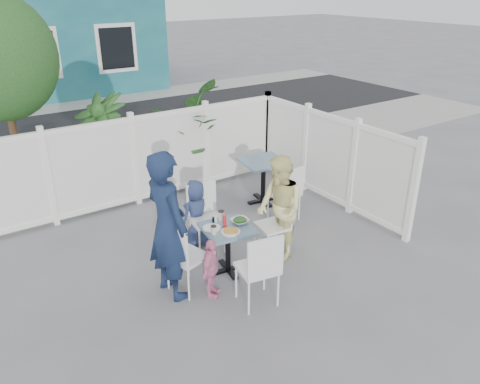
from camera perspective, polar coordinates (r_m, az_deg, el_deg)
ground at (r=6.75m, az=-4.97°, el=-8.87°), size 80.00×80.00×0.00m
near_sidewalk at (r=9.89m, az=-15.91°, el=1.51°), size 24.00×2.60×0.01m
street at (r=13.28m, az=-21.26°, el=6.58°), size 24.00×5.00×0.01m
far_sidewalk at (r=16.23m, az=-24.03°, el=9.15°), size 24.00×1.60×0.01m
fence_back at (r=8.40m, az=-12.68°, el=3.52°), size 5.86×0.08×1.60m
fence_right at (r=8.47m, az=10.70°, el=3.88°), size 0.08×3.66×1.60m
potted_shrub_a at (r=8.88m, az=-16.35°, el=5.38°), size 1.37×1.37×1.89m
potted_shrub_b at (r=9.36m, az=-6.99°, el=7.11°), size 2.13×2.21×1.89m
main_table at (r=6.33m, az=-1.50°, el=-5.57°), size 0.73×0.73×0.68m
spare_table at (r=8.33m, az=2.88°, el=2.69°), size 0.85×0.85×0.79m
chair_left at (r=5.95m, az=-7.07°, el=-7.38°), size 0.54×0.55×0.99m
chair_right at (r=6.77m, az=4.56°, el=-3.33°), size 0.46×0.48×0.95m
chair_back at (r=6.89m, az=-4.33°, el=-2.45°), size 0.52×0.50×1.01m
chair_near at (r=5.65m, az=2.52°, el=-8.90°), size 0.53×0.52×1.02m
chair_spare at (r=7.66m, az=5.88°, el=0.19°), size 0.49×0.47×0.97m
man at (r=5.76m, az=-8.80°, el=-4.11°), size 0.54×0.75×1.93m
woman at (r=6.60m, az=4.86°, el=-2.02°), size 0.73×0.85×1.53m
boy at (r=7.00m, az=-5.40°, el=-2.62°), size 0.59×0.46×1.05m
toddler at (r=5.93m, az=-3.54°, el=-9.30°), size 0.49×0.46×0.81m
plate_main at (r=6.14m, az=-1.16°, el=-4.87°), size 0.26×0.26×0.02m
plate_side at (r=6.24m, az=-3.47°, el=-4.38°), size 0.24×0.24×0.02m
salad_bowl at (r=6.35m, az=-0.01°, el=-3.58°), size 0.24×0.24×0.06m
coffee_cup_a at (r=6.09m, az=-3.23°, el=-4.69°), size 0.07×0.07×0.11m
coffee_cup_b at (r=6.43m, az=-2.30°, el=-2.91°), size 0.08×0.08×0.13m
ketchup_bottle at (r=6.23m, az=-1.90°, el=-3.63°), size 0.05×0.05×0.16m
salt_shaker at (r=6.38m, az=-2.99°, el=-3.40°), size 0.03×0.03×0.07m
pepper_shaker at (r=6.39m, az=-3.28°, el=-3.38°), size 0.03×0.03×0.07m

